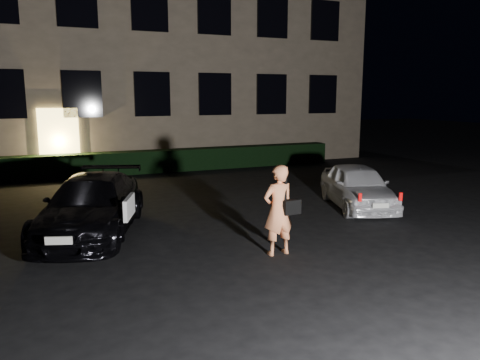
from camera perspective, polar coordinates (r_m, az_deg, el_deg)
name	(u,v)px	position (r m, az deg, el deg)	size (l,w,h in m)	color
ground	(286,254)	(8.97, 5.65, -9.02)	(80.00, 80.00, 0.00)	black
building	(130,28)	(22.97, -13.22, 17.64)	(20.00, 8.11, 12.00)	#6E604E
hedge	(157,161)	(18.54, -10.08, 2.28)	(15.00, 0.70, 0.85)	black
sedan	(92,206)	(10.55, -17.58, -2.99)	(3.09, 4.61, 1.24)	black
hatch	(358,186)	(12.83, 14.14, -0.71)	(2.39, 3.67, 1.16)	silver
man	(279,210)	(8.73, 4.73, -3.66)	(0.73, 0.46, 1.71)	#FF945D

